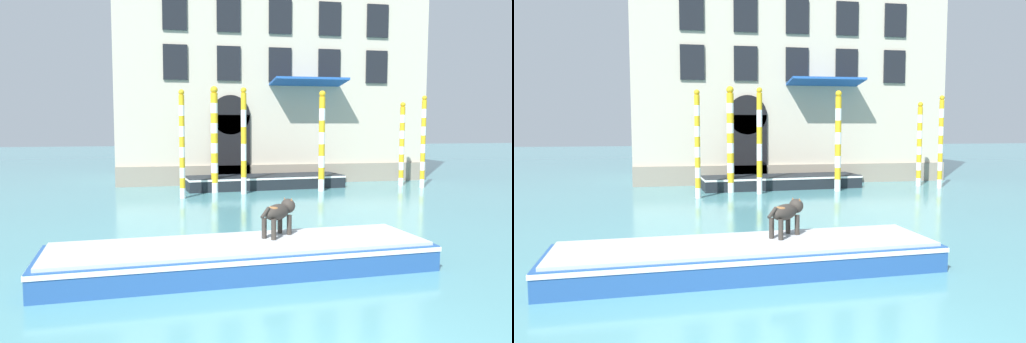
% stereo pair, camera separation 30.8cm
% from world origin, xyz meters
% --- Properties ---
extents(palazzo_left, '(14.58, 7.40, 14.51)m').
position_xyz_m(palazzo_left, '(3.87, 20.40, 7.24)').
color(palazzo_left, '#BCB29E').
rests_on(palazzo_left, ground_plane).
extents(boat_foreground, '(7.20, 2.35, 0.53)m').
position_xyz_m(boat_foreground, '(-0.19, 4.13, 0.28)').
color(boat_foreground, '#234C8C').
rests_on(boat_foreground, ground_plane).
extents(dog_on_deck, '(0.85, 0.80, 0.71)m').
position_xyz_m(dog_on_deck, '(0.63, 4.52, 1.00)').
color(dog_on_deck, '#332D28').
rests_on(dog_on_deck, boat_foreground).
extents(boat_moored_near_palazzo, '(6.84, 2.33, 0.54)m').
position_xyz_m(boat_moored_near_palazzo, '(2.84, 15.88, 0.28)').
color(boat_moored_near_palazzo, black).
rests_on(boat_moored_near_palazzo, ground_plane).
extents(mooring_pole_0, '(0.22, 0.22, 4.11)m').
position_xyz_m(mooring_pole_0, '(1.65, 14.24, 2.07)').
color(mooring_pole_0, white).
rests_on(mooring_pole_0, ground_plane).
extents(mooring_pole_1, '(0.20, 0.20, 3.91)m').
position_xyz_m(mooring_pole_1, '(9.46, 14.62, 1.97)').
color(mooring_pole_1, white).
rests_on(mooring_pole_1, ground_plane).
extents(mooring_pole_2, '(0.26, 0.26, 4.05)m').
position_xyz_m(mooring_pole_2, '(4.90, 14.50, 2.05)').
color(mooring_pole_2, white).
rests_on(mooring_pole_2, ground_plane).
extents(mooring_pole_3, '(0.29, 0.29, 4.19)m').
position_xyz_m(mooring_pole_3, '(0.58, 14.88, 2.12)').
color(mooring_pole_3, white).
rests_on(mooring_pole_3, ground_plane).
extents(mooring_pole_4, '(0.21, 0.21, 3.96)m').
position_xyz_m(mooring_pole_4, '(-0.76, 13.52, 1.99)').
color(mooring_pole_4, white).
rests_on(mooring_pole_4, ground_plane).
extents(mooring_pole_5, '(0.22, 0.22, 3.67)m').
position_xyz_m(mooring_pole_5, '(8.94, 15.49, 1.85)').
color(mooring_pole_5, white).
rests_on(mooring_pole_5, ground_plane).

